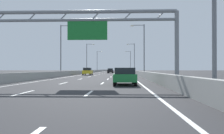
% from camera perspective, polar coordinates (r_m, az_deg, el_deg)
% --- Properties ---
extents(ground_plane, '(260.00, 260.00, 0.00)m').
position_cam_1_polar(ground_plane, '(100.39, 0.26, -1.22)').
color(ground_plane, '#2D2D30').
extents(lane_dash_left_1, '(0.16, 3.00, 0.01)m').
position_cam_1_polar(lane_dash_left_1, '(13.95, -20.43, -5.85)').
color(lane_dash_left_1, white).
rests_on(lane_dash_left_1, ground_plane).
extents(lane_dash_left_2, '(0.16, 3.00, 0.01)m').
position_cam_1_polar(lane_dash_left_2, '(22.50, -11.52, -3.81)').
color(lane_dash_left_2, white).
rests_on(lane_dash_left_2, ground_plane).
extents(lane_dash_left_3, '(0.16, 3.00, 0.01)m').
position_cam_1_polar(lane_dash_left_3, '(31.31, -7.58, -2.87)').
color(lane_dash_left_3, white).
rests_on(lane_dash_left_3, ground_plane).
extents(lane_dash_left_4, '(0.16, 3.00, 0.01)m').
position_cam_1_polar(lane_dash_left_4, '(40.20, -5.38, -2.34)').
color(lane_dash_left_4, white).
rests_on(lane_dash_left_4, ground_plane).
extents(lane_dash_left_5, '(0.16, 3.00, 0.01)m').
position_cam_1_polar(lane_dash_left_5, '(49.13, -3.98, -2.00)').
color(lane_dash_left_5, white).
rests_on(lane_dash_left_5, ground_plane).
extents(lane_dash_left_6, '(0.16, 3.00, 0.01)m').
position_cam_1_polar(lane_dash_left_6, '(58.08, -3.01, -1.77)').
color(lane_dash_left_6, white).
rests_on(lane_dash_left_6, ground_plane).
extents(lane_dash_left_7, '(0.16, 3.00, 0.01)m').
position_cam_1_polar(lane_dash_left_7, '(67.04, -2.30, -1.59)').
color(lane_dash_left_7, white).
rests_on(lane_dash_left_7, ground_plane).
extents(lane_dash_left_8, '(0.16, 3.00, 0.01)m').
position_cam_1_polar(lane_dash_left_8, '(76.02, -1.76, -1.46)').
color(lane_dash_left_8, white).
rests_on(lane_dash_left_8, ground_plane).
extents(lane_dash_left_9, '(0.16, 3.00, 0.01)m').
position_cam_1_polar(lane_dash_left_9, '(85.00, -1.33, -1.36)').
color(lane_dash_left_9, white).
rests_on(lane_dash_left_9, ground_plane).
extents(lane_dash_left_10, '(0.16, 3.00, 0.01)m').
position_cam_1_polar(lane_dash_left_10, '(93.98, -0.98, -1.27)').
color(lane_dash_left_10, white).
rests_on(lane_dash_left_10, ground_plane).
extents(lane_dash_left_11, '(0.16, 3.00, 0.01)m').
position_cam_1_polar(lane_dash_left_11, '(102.96, -0.70, -1.20)').
color(lane_dash_left_11, white).
rests_on(lane_dash_left_11, ground_plane).
extents(lane_dash_left_12, '(0.16, 3.00, 0.01)m').
position_cam_1_polar(lane_dash_left_12, '(111.95, -0.46, -1.14)').
color(lane_dash_left_12, white).
rests_on(lane_dash_left_12, ground_plane).
extents(lane_dash_left_13, '(0.16, 3.00, 0.01)m').
position_cam_1_polar(lane_dash_left_13, '(120.94, -0.25, -1.09)').
color(lane_dash_left_13, white).
rests_on(lane_dash_left_13, ground_plane).
extents(lane_dash_left_14, '(0.16, 3.00, 0.01)m').
position_cam_1_polar(lane_dash_left_14, '(129.93, -0.08, -1.05)').
color(lane_dash_left_14, white).
rests_on(lane_dash_left_14, ground_plane).
extents(lane_dash_left_15, '(0.16, 3.00, 0.01)m').
position_cam_1_polar(lane_dash_left_15, '(138.93, 0.08, -1.01)').
color(lane_dash_left_15, white).
rests_on(lane_dash_left_15, ground_plane).
extents(lane_dash_left_16, '(0.16, 3.00, 0.01)m').
position_cam_1_polar(lane_dash_left_16, '(147.92, 0.21, -0.98)').
color(lane_dash_left_16, white).
rests_on(lane_dash_left_16, ground_plane).
extents(lane_dash_left_17, '(0.16, 3.00, 0.01)m').
position_cam_1_polar(lane_dash_left_17, '(156.91, 0.33, -0.95)').
color(lane_dash_left_17, white).
rests_on(lane_dash_left_17, ground_plane).
extents(lane_dash_right_1, '(0.16, 3.00, 0.01)m').
position_cam_1_polar(lane_dash_right_1, '(13.00, -5.54, -6.27)').
color(lane_dash_right_1, white).
rests_on(lane_dash_right_1, ground_plane).
extents(lane_dash_right_2, '(0.16, 3.00, 0.01)m').
position_cam_1_polar(lane_dash_right_2, '(21.93, -2.33, -3.91)').
color(lane_dash_right_2, white).
rests_on(lane_dash_right_2, ground_plane).
extents(lane_dash_right_3, '(0.16, 3.00, 0.01)m').
position_cam_1_polar(lane_dash_right_3, '(30.89, -0.98, -2.91)').
color(lane_dash_right_3, white).
rests_on(lane_dash_right_3, ground_plane).
extents(lane_dash_right_4, '(0.16, 3.00, 0.01)m').
position_cam_1_polar(lane_dash_right_4, '(39.88, -0.24, -2.36)').
color(lane_dash_right_4, white).
rests_on(lane_dash_right_4, ground_plane).
extents(lane_dash_right_5, '(0.16, 3.00, 0.01)m').
position_cam_1_polar(lane_dash_right_5, '(48.87, 0.22, -2.01)').
color(lane_dash_right_5, white).
rests_on(lane_dash_right_5, ground_plane).
extents(lane_dash_right_6, '(0.16, 3.00, 0.01)m').
position_cam_1_polar(lane_dash_right_6, '(57.86, 0.54, -1.77)').
color(lane_dash_right_6, white).
rests_on(lane_dash_right_6, ground_plane).
extents(lane_dash_right_7, '(0.16, 3.00, 0.01)m').
position_cam_1_polar(lane_dash_right_7, '(66.85, 0.78, -1.60)').
color(lane_dash_right_7, white).
rests_on(lane_dash_right_7, ground_plane).
extents(lane_dash_right_8, '(0.16, 3.00, 0.01)m').
position_cam_1_polar(lane_dash_right_8, '(75.85, 0.96, -1.46)').
color(lane_dash_right_8, white).
rests_on(lane_dash_right_8, ground_plane).
extents(lane_dash_right_9, '(0.16, 3.00, 0.01)m').
position_cam_1_polar(lane_dash_right_9, '(84.84, 1.10, -1.36)').
color(lane_dash_right_9, white).
rests_on(lane_dash_right_9, ground_plane).
extents(lane_dash_right_10, '(0.16, 3.00, 0.01)m').
position_cam_1_polar(lane_dash_right_10, '(93.84, 1.21, -1.27)').
color(lane_dash_right_10, white).
rests_on(lane_dash_right_10, ground_plane).
extents(lane_dash_right_11, '(0.16, 3.00, 0.01)m').
position_cam_1_polar(lane_dash_right_11, '(102.84, 1.31, -1.20)').
color(lane_dash_right_11, white).
rests_on(lane_dash_right_11, ground_plane).
extents(lane_dash_right_12, '(0.16, 3.00, 0.01)m').
position_cam_1_polar(lane_dash_right_12, '(111.84, 1.39, -1.14)').
color(lane_dash_right_12, white).
rests_on(lane_dash_right_12, ground_plane).
extents(lane_dash_right_13, '(0.16, 3.00, 0.01)m').
position_cam_1_polar(lane_dash_right_13, '(120.84, 1.45, -1.09)').
color(lane_dash_right_13, white).
rests_on(lane_dash_right_13, ground_plane).
extents(lane_dash_right_14, '(0.16, 3.00, 0.01)m').
position_cam_1_polar(lane_dash_right_14, '(129.84, 1.51, -1.05)').
color(lane_dash_right_14, white).
rests_on(lane_dash_right_14, ground_plane).
extents(lane_dash_right_15, '(0.16, 3.00, 0.01)m').
position_cam_1_polar(lane_dash_right_15, '(138.83, 1.56, -1.01)').
color(lane_dash_right_15, white).
rests_on(lane_dash_right_15, ground_plane).
extents(lane_dash_right_16, '(0.16, 3.00, 0.01)m').
position_cam_1_polar(lane_dash_right_16, '(147.83, 1.61, -0.98)').
color(lane_dash_right_16, white).
rests_on(lane_dash_right_16, ground_plane).
extents(lane_dash_right_17, '(0.16, 3.00, 0.01)m').
position_cam_1_polar(lane_dash_right_17, '(156.83, 1.65, -0.95)').
color(lane_dash_right_17, white).
rests_on(lane_dash_right_17, ground_plane).
extents(edge_line_left, '(0.16, 176.00, 0.01)m').
position_cam_1_polar(edge_line_left, '(88.76, -3.41, -1.32)').
color(edge_line_left, white).
rests_on(edge_line_left, ground_plane).
extents(edge_line_right, '(0.16, 176.00, 0.01)m').
position_cam_1_polar(edge_line_right, '(88.34, 3.39, -1.32)').
color(edge_line_right, white).
rests_on(edge_line_right, ground_plane).
extents(barrier_left, '(0.45, 220.00, 0.95)m').
position_cam_1_polar(barrier_left, '(110.81, -3.13, -0.91)').
color(barrier_left, '#9E9E99').
rests_on(barrier_left, ground_plane).
extents(barrier_right, '(0.45, 220.00, 0.95)m').
position_cam_1_polar(barrier_right, '(110.37, 4.02, -0.91)').
color(barrier_right, '#9E9E99').
rests_on(barrier_right, ground_plane).
extents(sign_gantry, '(16.76, 0.36, 6.36)m').
position_cam_1_polar(sign_gantry, '(20.76, -7.49, 9.35)').
color(sign_gantry, gray).
rests_on(sign_gantry, ground_plane).
extents(streetlamp_left_mid, '(2.58, 0.28, 9.50)m').
position_cam_1_polar(streetlamp_left_mid, '(45.25, -11.86, 4.71)').
color(streetlamp_left_mid, slate).
rests_on(streetlamp_left_mid, ground_plane).
extents(streetlamp_right_mid, '(2.58, 0.28, 9.50)m').
position_cam_1_polar(streetlamp_right_mid, '(44.06, 7.39, 4.84)').
color(streetlamp_right_mid, slate).
rests_on(streetlamp_right_mid, ground_plane).
extents(streetlamp_left_far, '(2.58, 0.28, 9.50)m').
position_cam_1_polar(streetlamp_left_far, '(77.52, -5.90, 2.55)').
color(streetlamp_left_far, slate).
rests_on(streetlamp_left_far, ground_plane).
extents(streetlamp_right_far, '(2.58, 0.28, 9.50)m').
position_cam_1_polar(streetlamp_right_far, '(76.83, 5.20, 2.57)').
color(streetlamp_right_far, slate).
rests_on(streetlamp_right_far, ground_plane).
extents(streetlamp_left_distant, '(2.58, 0.28, 9.50)m').
position_cam_1_polar(streetlamp_left_distant, '(110.18, -3.46, 1.65)').
color(streetlamp_left_distant, slate).
rests_on(streetlamp_left_distant, ground_plane).
extents(streetlamp_right_distant, '(2.58, 0.28, 9.50)m').
position_cam_1_polar(streetlamp_right_distant, '(109.69, 4.33, 1.66)').
color(streetlamp_right_distant, slate).
rests_on(streetlamp_right_distant, ground_plane).
extents(black_car, '(1.73, 4.55, 1.50)m').
position_cam_1_polar(black_car, '(75.08, -0.40, -0.90)').
color(black_car, black).
rests_on(black_car, ground_plane).
extents(blue_car, '(1.75, 4.35, 1.45)m').
position_cam_1_polar(blue_car, '(82.28, -0.26, -0.87)').
color(blue_car, '#2347AD').
rests_on(blue_car, ground_plane).
extents(green_car, '(1.82, 4.65, 1.42)m').
position_cam_1_polar(green_car, '(19.83, 3.06, -2.19)').
color(green_car, '#1E7A38').
rests_on(green_car, ground_plane).
extents(yellow_car, '(1.73, 4.36, 1.58)m').
position_cam_1_polar(yellow_car, '(51.16, -5.86, -1.06)').
color(yellow_car, yellow).
rests_on(yellow_car, ground_plane).
extents(white_car, '(1.81, 4.34, 1.44)m').
position_cam_1_polar(white_car, '(53.56, 2.09, -1.09)').
color(white_car, silver).
rests_on(white_car, ground_plane).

